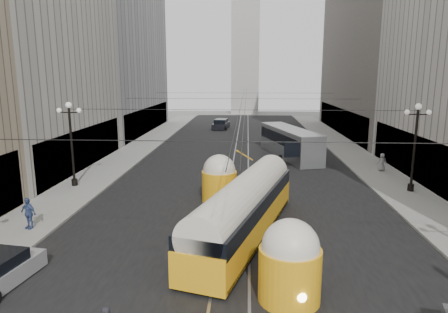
# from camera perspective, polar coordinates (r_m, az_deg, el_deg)

# --- Properties ---
(road) EXTENTS (20.00, 85.00, 0.02)m
(road) POSITION_cam_1_polar(r_m,az_deg,el_deg) (44.20, 2.51, 0.50)
(road) COLOR black
(road) RESTS_ON ground
(sidewalk_left) EXTENTS (4.00, 72.00, 0.15)m
(sidewalk_left) POSITION_cam_1_polar(r_m,az_deg,el_deg) (49.25, -11.53, 1.51)
(sidewalk_left) COLOR gray
(sidewalk_left) RESTS_ON ground
(sidewalk_right) EXTENTS (4.00, 72.00, 0.15)m
(sidewalk_right) POSITION_cam_1_polar(r_m,az_deg,el_deg) (48.97, 16.76, 1.19)
(sidewalk_right) COLOR gray
(sidewalk_right) RESTS_ON ground
(rail_left) EXTENTS (0.12, 85.00, 0.04)m
(rail_left) POSITION_cam_1_polar(r_m,az_deg,el_deg) (44.21, 1.54, 0.51)
(rail_left) COLOR gray
(rail_left) RESTS_ON ground
(rail_right) EXTENTS (0.12, 85.00, 0.04)m
(rail_right) POSITION_cam_1_polar(r_m,az_deg,el_deg) (44.19, 3.48, 0.49)
(rail_right) COLOR gray
(rail_right) RESTS_ON ground
(building_left_far) EXTENTS (12.60, 28.60, 28.60)m
(building_left_far) POSITION_cam_1_polar(r_m,az_deg,el_deg) (62.64, -16.56, 16.45)
(building_left_far) COLOR #999999
(building_left_far) RESTS_ON ground
(building_right_far) EXTENTS (12.60, 32.60, 32.60)m
(building_right_far) POSITION_cam_1_polar(r_m,az_deg,el_deg) (62.49, 22.55, 17.93)
(building_right_far) COLOR #514C47
(building_right_far) RESTS_ON ground
(distant_tower) EXTENTS (6.00, 6.00, 31.36)m
(distant_tower) POSITION_cam_1_polar(r_m,az_deg,el_deg) (91.11, 3.07, 15.63)
(distant_tower) COLOR #B2AFA8
(distant_tower) RESTS_ON ground
(lamppost_left_mid) EXTENTS (1.86, 0.44, 6.37)m
(lamppost_left_mid) POSITION_cam_1_polar(r_m,az_deg,el_deg) (32.09, -20.99, 2.33)
(lamppost_left_mid) COLOR black
(lamppost_left_mid) RESTS_ON sidewalk_left
(lamppost_right_mid) EXTENTS (1.86, 0.44, 6.37)m
(lamppost_right_mid) POSITION_cam_1_polar(r_m,az_deg,el_deg) (31.63, 25.63, 1.83)
(lamppost_right_mid) COLOR black
(lamppost_right_mid) RESTS_ON sidewalk_right
(catenary) EXTENTS (25.00, 72.00, 0.23)m
(catenary) POSITION_cam_1_polar(r_m,az_deg,el_deg) (42.45, 2.72, 8.05)
(catenary) COLOR black
(catenary) RESTS_ON ground
(streetcar) EXTENTS (5.89, 14.54, 3.28)m
(streetcar) POSITION_cam_1_polar(r_m,az_deg,el_deg) (21.20, 2.95, -7.34)
(streetcar) COLOR #FBAE15
(streetcar) RESTS_ON ground
(city_bus) EXTENTS (5.58, 12.33, 3.03)m
(city_bus) POSITION_cam_1_polar(r_m,az_deg,el_deg) (42.34, 9.34, 2.15)
(city_bus) COLOR gray
(city_bus) RESTS_ON ground
(sedan_white_far) EXTENTS (2.21, 4.37, 1.33)m
(sedan_white_far) POSITION_cam_1_polar(r_m,az_deg,el_deg) (53.80, 7.87, 3.04)
(sedan_white_far) COLOR silver
(sedan_white_far) RESTS_ON ground
(sedan_dark_far) EXTENTS (2.68, 5.22, 1.58)m
(sedan_dark_far) POSITION_cam_1_polar(r_m,az_deg,el_deg) (64.05, -0.43, 4.61)
(sedan_dark_far) COLOR black
(sedan_dark_far) RESTS_ON ground
(pedestrian_sidewalk_right) EXTENTS (0.82, 0.55, 1.58)m
(pedestrian_sidewalk_right) POSITION_cam_1_polar(r_m,az_deg,el_deg) (37.79, 21.63, -0.76)
(pedestrian_sidewalk_right) COLOR gray
(pedestrian_sidewalk_right) RESTS_ON sidewalk_right
(pedestrian_sidewalk_left) EXTENTS (1.17, 0.91, 1.76)m
(pedestrian_sidewalk_left) POSITION_cam_1_polar(r_m,az_deg,el_deg) (24.59, -26.18, -7.27)
(pedestrian_sidewalk_left) COLOR #3D5186
(pedestrian_sidewalk_left) RESTS_ON sidewalk_left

